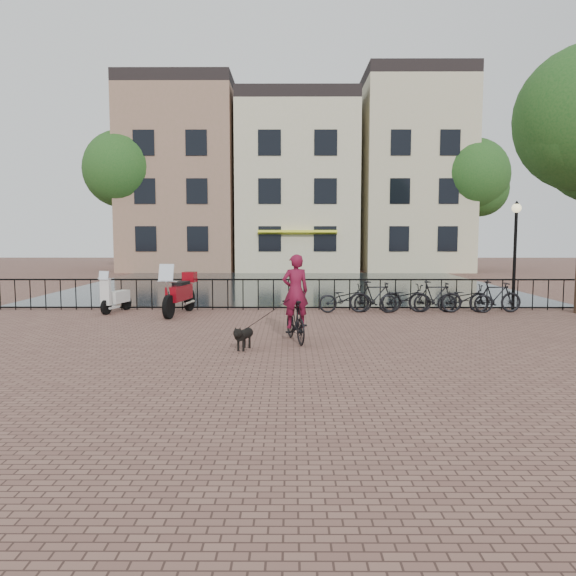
{
  "coord_description": "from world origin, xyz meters",
  "views": [
    {
      "loc": [
        0.06,
        -10.28,
        2.47
      ],
      "look_at": [
        0.0,
        3.0,
        1.2
      ],
      "focal_mm": 35.0,
      "sensor_mm": 36.0,
      "label": 1
    }
  ],
  "objects_px": {
    "motorcycle": "(179,288)",
    "scooter": "(116,291)",
    "dog": "(244,337)",
    "lamp_post": "(515,237)",
    "cyclist": "(295,303)"
  },
  "relations": [
    {
      "from": "lamp_post",
      "to": "cyclist",
      "type": "xyz_separation_m",
      "value": [
        -7.03,
        -5.11,
        -1.48
      ]
    },
    {
      "from": "lamp_post",
      "to": "cyclist",
      "type": "bearing_deg",
      "value": -143.96
    },
    {
      "from": "lamp_post",
      "to": "motorcycle",
      "type": "distance_m",
      "value": 10.7
    },
    {
      "from": "dog",
      "to": "motorcycle",
      "type": "xyz_separation_m",
      "value": [
        -2.42,
        5.27,
        0.56
      ]
    },
    {
      "from": "lamp_post",
      "to": "dog",
      "type": "xyz_separation_m",
      "value": [
        -8.14,
        -6.0,
        -2.11
      ]
    },
    {
      "from": "lamp_post",
      "to": "dog",
      "type": "height_order",
      "value": "lamp_post"
    },
    {
      "from": "dog",
      "to": "lamp_post",
      "type": "bearing_deg",
      "value": 53.88
    },
    {
      "from": "motorcycle",
      "to": "scooter",
      "type": "xyz_separation_m",
      "value": [
        -2.12,
        0.56,
        -0.13
      ]
    },
    {
      "from": "motorcycle",
      "to": "scooter",
      "type": "bearing_deg",
      "value": 175.01
    },
    {
      "from": "dog",
      "to": "scooter",
      "type": "relative_size",
      "value": 0.53
    },
    {
      "from": "lamp_post",
      "to": "scooter",
      "type": "bearing_deg",
      "value": -179.22
    },
    {
      "from": "dog",
      "to": "scooter",
      "type": "bearing_deg",
      "value": 145.5
    },
    {
      "from": "cyclist",
      "to": "scooter",
      "type": "height_order",
      "value": "cyclist"
    },
    {
      "from": "dog",
      "to": "motorcycle",
      "type": "height_order",
      "value": "motorcycle"
    },
    {
      "from": "cyclist",
      "to": "dog",
      "type": "distance_m",
      "value": 1.55
    }
  ]
}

